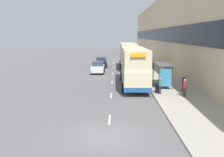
% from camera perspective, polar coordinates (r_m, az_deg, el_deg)
% --- Properties ---
extents(ground_plane, '(220.00, 220.00, 0.00)m').
position_cam_1_polar(ground_plane, '(14.72, -0.81, -12.94)').
color(ground_plane, '#5B595B').
extents(pavement, '(5.00, 93.00, 0.14)m').
position_cam_1_polar(pavement, '(52.72, 7.41, 3.69)').
color(pavement, '#A39E93').
rests_on(pavement, ground_plane).
extents(terrace_facade, '(3.10, 93.00, 12.84)m').
position_cam_1_polar(terrace_facade, '(53.04, 11.92, 10.46)').
color(terrace_facade, '#C6B793').
rests_on(terrace_facade, ground_plane).
extents(lane_mark_0, '(0.12, 2.00, 0.01)m').
position_cam_1_polar(lane_mark_0, '(17.35, -0.56, -9.30)').
color(lane_mark_0, silver).
rests_on(lane_mark_0, ground_plane).
extents(lane_mark_1, '(0.12, 2.00, 0.01)m').
position_cam_1_polar(lane_mark_1, '(23.96, -0.19, -3.87)').
color(lane_mark_1, silver).
rests_on(lane_mark_1, ground_plane).
extents(lane_mark_2, '(0.12, 2.00, 0.01)m').
position_cam_1_polar(lane_mark_2, '(30.69, 0.01, -0.81)').
color(lane_mark_2, silver).
rests_on(lane_mark_2, ground_plane).
extents(lane_mark_3, '(0.12, 2.00, 0.01)m').
position_cam_1_polar(lane_mark_3, '(37.47, 0.14, 1.15)').
color(lane_mark_3, silver).
rests_on(lane_mark_3, ground_plane).
extents(lane_mark_4, '(0.12, 2.00, 0.01)m').
position_cam_1_polar(lane_mark_4, '(44.29, 0.23, 2.51)').
color(lane_mark_4, silver).
rests_on(lane_mark_4, ground_plane).
extents(lane_mark_5, '(0.12, 2.00, 0.01)m').
position_cam_1_polar(lane_mark_5, '(51.12, 0.30, 3.50)').
color(lane_mark_5, silver).
rests_on(lane_mark_5, ground_plane).
extents(lane_mark_6, '(0.12, 2.00, 0.01)m').
position_cam_1_polar(lane_mark_6, '(57.97, 0.35, 4.26)').
color(lane_mark_6, silver).
rests_on(lane_mark_6, ground_plane).
extents(bus_shelter, '(1.60, 4.20, 2.48)m').
position_cam_1_polar(bus_shelter, '(27.75, 11.94, 1.75)').
color(bus_shelter, '#4C4C51').
rests_on(bus_shelter, ground_plane).
extents(double_decker_bus_near, '(2.85, 11.55, 4.30)m').
position_cam_1_polar(double_decker_bus_near, '(28.38, 4.97, 2.93)').
color(double_decker_bus_near, beige).
rests_on(double_decker_bus_near, ground_plane).
extents(double_decker_bus_ahead, '(2.85, 10.89, 4.30)m').
position_cam_1_polar(double_decker_bus_ahead, '(43.29, 3.72, 5.35)').
color(double_decker_bus_ahead, beige).
rests_on(double_decker_bus_ahead, ground_plane).
extents(car_0, '(2.02, 3.86, 1.80)m').
position_cam_1_polar(car_0, '(37.76, -3.25, 2.55)').
color(car_0, silver).
rests_on(car_0, ground_plane).
extents(car_1, '(1.96, 4.55, 1.76)m').
position_cam_1_polar(car_1, '(77.69, 2.68, 6.33)').
color(car_1, maroon).
rests_on(car_1, ground_plane).
extents(car_2, '(1.99, 4.38, 1.73)m').
position_cam_1_polar(car_2, '(66.22, 3.10, 5.69)').
color(car_2, navy).
rests_on(car_2, ground_plane).
extents(car_3, '(2.06, 3.89, 1.82)m').
position_cam_1_polar(car_3, '(44.75, -2.47, 3.72)').
color(car_3, black).
rests_on(car_3, ground_plane).
extents(pedestrian_at_shelter, '(0.33, 0.33, 1.64)m').
position_cam_1_polar(pedestrian_at_shelter, '(23.68, 16.23, -2.03)').
color(pedestrian_at_shelter, '#23232D').
rests_on(pedestrian_at_shelter, ground_plane).
extents(pedestrian_1, '(0.32, 0.32, 1.63)m').
position_cam_1_polar(pedestrian_1, '(25.87, 16.01, -1.04)').
color(pedestrian_1, '#23232D').
rests_on(pedestrian_1, ground_plane).
extents(pedestrian_2, '(0.31, 0.31, 1.58)m').
position_cam_1_polar(pedestrian_2, '(24.30, 10.91, -1.59)').
color(pedestrian_2, '#23232D').
rests_on(pedestrian_2, ground_plane).
extents(litter_bin, '(0.55, 0.55, 1.05)m').
position_cam_1_polar(litter_bin, '(24.67, 10.46, -2.06)').
color(litter_bin, black).
rests_on(litter_bin, ground_plane).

